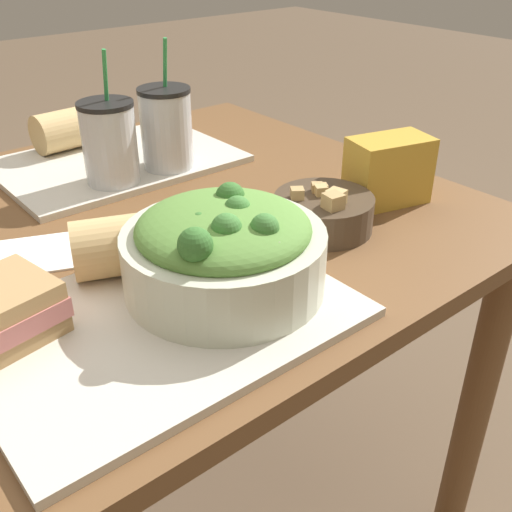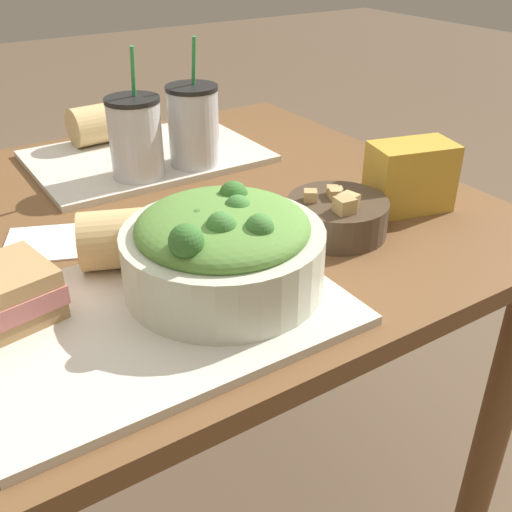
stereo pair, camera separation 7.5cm
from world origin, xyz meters
name	(u,v)px [view 1 (the left image)]	position (x,y,z in m)	size (l,w,h in m)	color
dining_table	(101,291)	(0.00, 0.00, 0.64)	(1.21, 0.91, 0.74)	brown
tray_near	(163,320)	(-0.04, -0.27, 0.74)	(0.44, 0.31, 0.01)	beige
tray_far	(117,161)	(0.17, 0.24, 0.74)	(0.44, 0.31, 0.01)	beige
salad_bowl	(224,249)	(0.06, -0.26, 0.81)	(0.25, 0.25, 0.13)	beige
soup_bowl	(323,211)	(0.29, -0.21, 0.77)	(0.15, 0.15, 0.08)	#473828
sandwich_near	(1,312)	(-0.19, -0.19, 0.78)	(0.13, 0.12, 0.06)	tan
baguette_near	(137,243)	(0.00, -0.15, 0.79)	(0.18, 0.13, 0.08)	tan
baguette_far	(70,129)	(0.13, 0.35, 0.79)	(0.14, 0.09, 0.08)	tan
drink_cup_dark	(110,145)	(0.11, 0.14, 0.82)	(0.10, 0.10, 0.23)	silver
drink_cup_red	(167,131)	(0.23, 0.14, 0.82)	(0.10, 0.10, 0.23)	silver
chip_bag	(388,170)	(0.44, -0.20, 0.79)	(0.15, 0.11, 0.11)	gold
napkin_folded	(45,253)	(-0.08, -0.01, 0.74)	(0.19, 0.17, 0.00)	white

